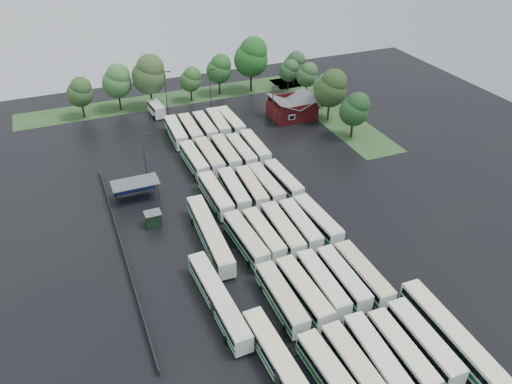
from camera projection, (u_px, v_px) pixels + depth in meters
name	position (u px, v px, depth m)	size (l,w,h in m)	color
ground	(273.00, 246.00, 78.74)	(160.00, 160.00, 0.00)	black
brick_building	(292.00, 110.00, 118.55)	(10.07, 8.60, 5.39)	maroon
wash_shed	(135.00, 184.00, 88.67)	(8.20, 4.20, 3.58)	#2D2D30
utility_hut	(153.00, 219.00, 82.60)	(2.70, 2.20, 2.62)	black
grass_strip_north	(179.00, 98.00, 129.58)	(80.00, 10.00, 0.01)	#2A4C22
grass_strip_east	(328.00, 111.00, 122.79)	(10.00, 50.00, 0.01)	#2A4C22
west_fence	(122.00, 248.00, 77.50)	(0.10, 50.00, 1.20)	#2D2D30
bus_r0c0	(332.00, 378.00, 56.18)	(3.17, 12.35, 3.41)	silver
bus_r0c1	(355.00, 368.00, 57.40)	(2.68, 12.02, 3.34)	silver
bus_r0c2	(377.00, 358.00, 58.43)	(3.14, 12.34, 3.41)	silver
bus_r0c3	(402.00, 352.00, 59.31)	(2.79, 11.87, 3.29)	silver
bus_r0c4	(424.00, 342.00, 60.49)	(2.83, 12.31, 3.41)	silver
bus_r1c0	(281.00, 298.00, 66.68)	(2.62, 12.16, 3.38)	silver
bus_r1c1	(304.00, 291.00, 67.66)	(2.91, 12.38, 3.43)	silver
bus_r1c2	(322.00, 284.00, 69.03)	(2.79, 12.00, 3.33)	silver
bus_r1c3	(343.00, 278.00, 69.99)	(2.69, 11.78, 3.27)	silver
bus_r1c4	(363.00, 274.00, 70.58)	(2.59, 12.16, 3.38)	silver
bus_r2c0	(246.00, 239.00, 77.15)	(3.21, 12.45, 3.43)	silver
bus_r2c1	(264.00, 235.00, 78.32)	(2.75, 11.80, 3.27)	silver
bus_r2c2	(282.00, 230.00, 79.15)	(2.88, 12.45, 3.45)	silver
bus_r2c3	(300.00, 225.00, 80.40)	(2.81, 11.91, 3.30)	silver
bus_r2c4	(317.00, 220.00, 81.46)	(3.18, 12.22, 3.37)	silver
bus_r3c0	(216.00, 195.00, 87.60)	(2.76, 12.33, 3.42)	silver
bus_r3c1	(234.00, 190.00, 89.01)	(3.06, 12.12, 3.35)	silver
bus_r3c2	(252.00, 188.00, 89.74)	(3.05, 11.90, 3.29)	silver
bus_r3c3	(266.00, 184.00, 90.72)	(2.60, 11.84, 3.29)	silver
bus_r3c4	(283.00, 180.00, 91.96)	(2.96, 11.87, 3.28)	silver
bus_r4c0	(194.00, 160.00, 98.27)	(2.79, 12.11, 3.36)	silver
bus_r4c1	(209.00, 157.00, 99.27)	(2.66, 12.39, 3.45)	silver
bus_r4c2	(226.00, 153.00, 100.46)	(2.84, 12.34, 3.42)	silver
bus_r4c3	(241.00, 152.00, 101.21)	(2.55, 11.90, 3.31)	silver
bus_r4c4	(255.00, 148.00, 102.58)	(2.81, 12.08, 3.35)	silver
bus_r5c0	(176.00, 132.00, 108.55)	(2.97, 12.37, 3.42)	silver
bus_r5c1	(191.00, 130.00, 109.59)	(2.81, 12.18, 3.38)	silver
bus_r5c2	(205.00, 127.00, 110.88)	(2.70, 11.92, 3.31)	silver
bus_r5c3	(218.00, 124.00, 112.25)	(3.16, 12.17, 3.36)	silver
bus_r5c4	(231.00, 122.00, 112.96)	(2.84, 12.22, 3.39)	silver
artic_bus_west_a	(283.00, 370.00, 57.15)	(3.20, 17.92, 3.31)	silver
artic_bus_west_b	(210.00, 234.00, 78.21)	(3.26, 18.73, 3.46)	silver
artic_bus_west_c	(218.00, 299.00, 66.50)	(3.27, 17.70, 3.27)	silver
artic_bus_east	(453.00, 338.00, 60.90)	(3.10, 18.46, 3.41)	silver
minibus	(156.00, 109.00, 119.75)	(3.04, 6.90, 2.93)	silver
tree_north_0	(80.00, 92.00, 115.96)	(6.06, 6.06, 10.04)	black
tree_north_1	(117.00, 81.00, 119.18)	(7.01, 7.01, 11.61)	black
tree_north_2	(149.00, 74.00, 119.53)	(8.17, 8.17, 13.53)	black
tree_north_3	(191.00, 79.00, 124.88)	(5.42, 5.42, 8.98)	black
tree_north_4	(220.00, 69.00, 128.14)	(6.46, 6.46, 10.71)	black
tree_north_5	(252.00, 57.00, 128.46)	(8.78, 8.78, 14.54)	black
tree_north_6	(295.00, 63.00, 133.65)	(5.79, 5.79, 9.59)	black
tree_east_0	(355.00, 109.00, 106.94)	(6.35, 6.35, 10.51)	black
tree_east_1	(331.00, 88.00, 113.72)	(7.55, 7.55, 12.50)	#382513
tree_east_2	(325.00, 85.00, 122.05)	(5.20, 5.20, 8.60)	black
tree_east_3	(308.00, 74.00, 127.58)	(5.45, 5.45, 9.03)	black
tree_east_4	(289.00, 70.00, 131.37)	(5.10, 5.07, 8.40)	black
lamp_post_ne	(273.00, 104.00, 112.28)	(1.49, 0.29, 9.69)	#2D2D30
lamp_post_nw	(145.00, 156.00, 90.80)	(1.64, 0.32, 10.62)	#2D2D30
lamp_post_back_w	(166.00, 90.00, 117.82)	(1.64, 0.32, 10.62)	#2D2D30
lamp_post_back_e	(211.00, 87.00, 119.01)	(1.64, 0.32, 10.68)	#2D2D30
puddle_0	(298.00, 340.00, 63.08)	(5.31, 5.31, 0.01)	black
puddle_1	(388.00, 330.00, 64.48)	(4.24, 4.24, 0.01)	black
puddle_2	(233.00, 238.00, 80.47)	(5.31, 5.31, 0.01)	black
puddle_3	(297.00, 254.00, 77.17)	(4.85, 4.85, 0.01)	black
puddle_4	(424.00, 307.00, 67.77)	(3.37, 3.37, 0.01)	black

